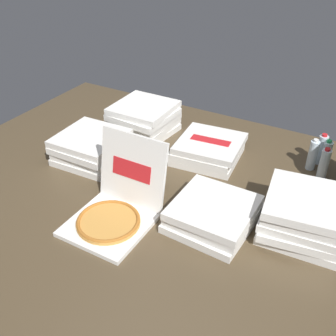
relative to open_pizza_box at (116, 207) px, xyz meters
The scene contains 11 objects.
ground_plane 0.34m from the open_pizza_box, 64.62° to the left, with size 3.20×2.40×0.02m, color #4C3D28.
open_pizza_box is the anchor object (origin of this frame).
pizza_stack_right_far 0.66m from the open_pizza_box, 139.75° to the left, with size 0.44×0.45×0.18m.
pizza_stack_left_mid 1.00m from the open_pizza_box, 23.61° to the left, with size 0.47×0.48×0.23m.
pizza_stack_left_far 0.84m from the open_pizza_box, 78.44° to the left, with size 0.47×0.46×0.14m.
pizza_stack_center_far 0.53m from the open_pizza_box, 25.06° to the left, with size 0.44×0.45×0.14m.
pizza_stack_left_near 1.01m from the open_pizza_box, 113.85° to the left, with size 0.45×0.46×0.23m.
water_bottle_0 1.32m from the open_pizza_box, 52.16° to the left, with size 0.06×0.06×0.22m.
water_bottle_1 1.31m from the open_pizza_box, 47.19° to the left, with size 0.06×0.06×0.22m.
water_bottle_2 1.41m from the open_pizza_box, 53.54° to the left, with size 0.06×0.06×0.22m.
water_bottle_3 1.39m from the open_pizza_box, 50.52° to the left, with size 0.06×0.06×0.22m.
Camera 1 is at (0.93, -1.60, 1.44)m, focal length 42.29 mm.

